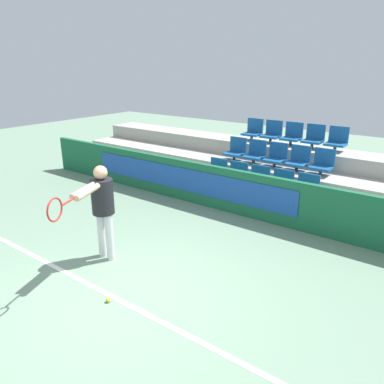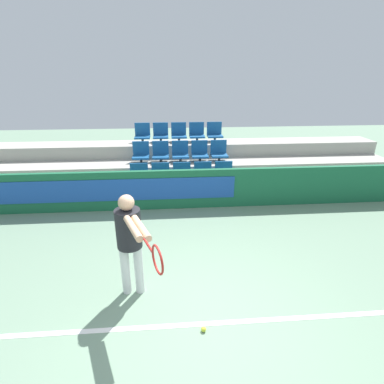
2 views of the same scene
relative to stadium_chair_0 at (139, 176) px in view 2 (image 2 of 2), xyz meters
name	(u,v)px [view 2 (image 2 of 2)]	position (x,y,z in m)	size (l,w,h in m)	color
ground_plane	(198,323)	(1.11, -4.33, -0.62)	(30.00, 30.00, 0.00)	gray
court_baseline	(199,324)	(1.11, -4.36, -0.62)	(6.37, 0.08, 0.01)	white
barrier_wall	(181,189)	(1.06, -0.65, -0.13)	(12.52, 0.14, 0.97)	#19603D
bleacher_tier_front	(182,192)	(1.11, -0.12, -0.44)	(12.12, 0.89, 0.37)	#ADA89E
bleacher_tier_middle	(181,175)	(1.11, 0.77, -0.25)	(12.12, 0.89, 0.75)	#ADA89E
bleacher_tier_back	(179,160)	(1.11, 1.67, -0.06)	(12.12, 0.89, 1.12)	#ADA89E
stadium_chair_0	(139,176)	(0.00, 0.00, 0.00)	(0.46, 0.41, 0.57)	#333333
stadium_chair_1	(161,176)	(0.55, 0.00, 0.00)	(0.46, 0.41, 0.57)	#333333
stadium_chair_2	(182,175)	(1.11, 0.00, 0.00)	(0.46, 0.41, 0.57)	#333333
stadium_chair_3	(203,175)	(1.66, 0.00, 0.00)	(0.46, 0.41, 0.57)	#333333
stadium_chair_4	(224,174)	(2.21, 0.00, 0.00)	(0.46, 0.41, 0.57)	#333333
stadium_chair_5	(141,153)	(0.00, 0.89, 0.37)	(0.46, 0.41, 0.57)	#333333
stadium_chair_6	(161,153)	(0.55, 0.89, 0.37)	(0.46, 0.41, 0.57)	#333333
stadium_chair_7	(180,153)	(1.11, 0.89, 0.37)	(0.46, 0.41, 0.57)	#333333
stadium_chair_8	(200,152)	(1.66, 0.89, 0.37)	(0.46, 0.41, 0.57)	#333333
stadium_chair_9	(219,152)	(2.21, 0.89, 0.37)	(0.46, 0.41, 0.57)	#333333
stadium_chair_10	(142,134)	(0.00, 1.79, 0.75)	(0.46, 0.41, 0.57)	#333333
stadium_chair_11	(161,134)	(0.55, 1.79, 0.75)	(0.46, 0.41, 0.57)	#333333
stadium_chair_12	(179,133)	(1.11, 1.79, 0.75)	(0.46, 0.41, 0.57)	#333333
stadium_chair_13	(197,133)	(1.66, 1.79, 0.75)	(0.46, 0.41, 0.57)	#333333
stadium_chair_14	(215,133)	(2.21, 1.79, 0.75)	(0.46, 0.41, 0.57)	#333333
tennis_player	(130,236)	(0.21, -3.70, 0.38)	(0.69, 1.47, 1.60)	silver
tennis_ball	(204,329)	(1.16, -4.48, -0.59)	(0.07, 0.07, 0.07)	#CCDB33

